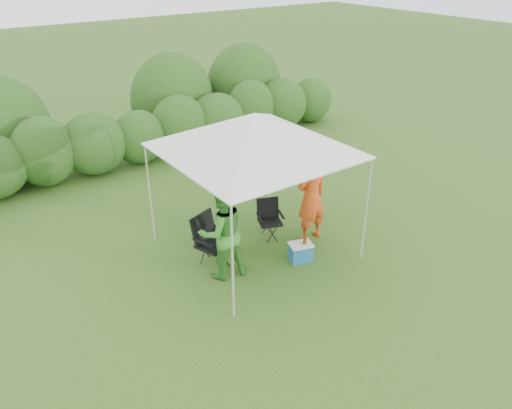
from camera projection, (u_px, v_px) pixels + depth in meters
ground at (270, 259)px, 9.78m from camera, size 70.00×70.00×0.00m
hedge at (138, 135)px, 13.71m from camera, size 14.07×1.53×1.80m
canopy at (255, 133)px, 8.99m from camera, size 3.10×3.10×2.83m
chair_right at (269, 216)px, 10.36m from camera, size 0.62×0.60×0.82m
chair_left at (209, 237)px, 9.38m from camera, size 0.76×0.73×1.03m
man at (311, 197)px, 10.02m from camera, size 0.72×0.48×1.95m
woman at (222, 232)px, 8.91m from camera, size 1.00×0.84×1.84m
cooler at (301, 252)px, 9.66m from camera, size 0.52×0.44×0.37m
bottle at (305, 238)px, 9.52m from camera, size 0.07×0.07×0.26m
lawn_toy at (301, 153)px, 14.38m from camera, size 0.55×0.45×0.27m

